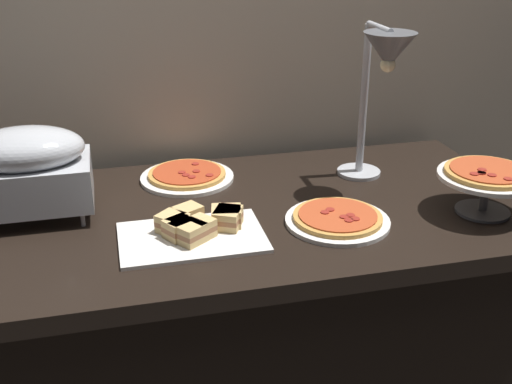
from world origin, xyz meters
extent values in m
cube|color=tan|center=(0.00, 0.50, 1.20)|extent=(4.40, 0.04, 2.40)
cube|color=black|center=(0.00, 0.00, 0.73)|extent=(1.90, 0.84, 0.05)
cube|color=black|center=(0.00, 0.00, 0.35)|extent=(1.75, 0.74, 0.71)
cylinder|color=#B7BABF|center=(-0.34, 0.00, 0.78)|extent=(0.01, 0.01, 0.04)
cylinder|color=#B7BABF|center=(-0.34, 0.18, 0.78)|extent=(0.01, 0.01, 0.04)
cube|color=#B7BABF|center=(-0.47, 0.09, 0.86)|extent=(0.33, 0.23, 0.12)
ellipsoid|color=#B7BABF|center=(-0.47, 0.09, 0.96)|extent=(0.32, 0.21, 0.12)
cylinder|color=#B7BABF|center=(0.53, 0.17, 0.77)|extent=(0.14, 0.14, 0.01)
cylinder|color=#B7BABF|center=(0.53, 0.17, 1.01)|extent=(0.02, 0.02, 0.47)
cylinder|color=#B7BABF|center=(0.53, 0.10, 1.24)|extent=(0.02, 0.15, 0.02)
cone|color=#595B60|center=(0.53, 0.03, 1.19)|extent=(0.15, 0.15, 0.10)
sphere|color=#F9EAB2|center=(0.53, 0.03, 1.15)|extent=(0.04, 0.04, 0.04)
cylinder|color=white|center=(0.34, -0.15, 0.77)|extent=(0.29, 0.29, 0.01)
cylinder|color=#C68E42|center=(0.34, -0.15, 0.78)|extent=(0.25, 0.25, 0.01)
cylinder|color=#B74723|center=(0.34, -0.15, 0.79)|extent=(0.22, 0.22, 0.00)
cylinder|color=maroon|center=(0.33, -0.12, 0.79)|extent=(0.02, 0.02, 0.00)
cylinder|color=maroon|center=(0.37, -0.17, 0.79)|extent=(0.02, 0.02, 0.00)
cylinder|color=maroon|center=(0.35, -0.17, 0.79)|extent=(0.02, 0.02, 0.00)
cylinder|color=maroon|center=(0.35, -0.20, 0.79)|extent=(0.02, 0.02, 0.00)
cylinder|color=maroon|center=(0.31, -0.13, 0.79)|extent=(0.02, 0.02, 0.00)
cylinder|color=maroon|center=(0.37, -0.19, 0.79)|extent=(0.02, 0.02, 0.00)
cylinder|color=white|center=(-0.02, 0.26, 0.77)|extent=(0.30, 0.30, 0.01)
cylinder|color=#C68E42|center=(-0.02, 0.26, 0.78)|extent=(0.25, 0.25, 0.01)
cylinder|color=#AD3D1E|center=(-0.02, 0.26, 0.79)|extent=(0.22, 0.22, 0.00)
cylinder|color=maroon|center=(-0.03, 0.23, 0.79)|extent=(0.02, 0.02, 0.00)
cylinder|color=maroon|center=(-0.01, 0.21, 0.79)|extent=(0.02, 0.02, 0.00)
cylinder|color=maroon|center=(0.05, 0.21, 0.79)|extent=(0.02, 0.02, 0.00)
cylinder|color=maroon|center=(0.02, 0.32, 0.79)|extent=(0.02, 0.02, 0.00)
cylinder|color=maroon|center=(-0.04, 0.25, 0.79)|extent=(0.02, 0.02, 0.00)
cylinder|color=maroon|center=(0.01, 0.25, 0.79)|extent=(0.02, 0.02, 0.00)
cylinder|color=#595B60|center=(0.77, -0.18, 0.81)|extent=(0.02, 0.02, 0.10)
cylinder|color=#595B60|center=(0.77, -0.18, 0.76)|extent=(0.15, 0.15, 0.01)
cylinder|color=white|center=(0.77, -0.18, 0.87)|extent=(0.28, 0.28, 0.01)
cylinder|color=#C68E42|center=(0.77, -0.18, 0.88)|extent=(0.24, 0.24, 0.01)
cylinder|color=#B74723|center=(0.77, -0.18, 0.89)|extent=(0.21, 0.21, 0.00)
cylinder|color=maroon|center=(0.73, -0.21, 0.89)|extent=(0.02, 0.02, 0.00)
cylinder|color=maroon|center=(0.73, -0.20, 0.89)|extent=(0.02, 0.02, 0.00)
cylinder|color=maroon|center=(0.77, -0.26, 0.89)|extent=(0.02, 0.02, 0.00)
cylinder|color=maroon|center=(0.75, -0.23, 0.89)|extent=(0.02, 0.02, 0.00)
cylinder|color=maroon|center=(0.70, -0.21, 0.89)|extent=(0.02, 0.02, 0.00)
cylinder|color=maroon|center=(0.74, -0.18, 0.89)|extent=(0.02, 0.02, 0.00)
cube|color=white|center=(-0.06, -0.15, 0.77)|extent=(0.38, 0.25, 0.01)
cube|color=tan|center=(-0.06, -0.07, 0.78)|extent=(0.09, 0.08, 0.02)
cube|color=#9E6642|center=(-0.06, -0.07, 0.80)|extent=(0.09, 0.08, 0.01)
cube|color=tan|center=(-0.06, -0.07, 0.81)|extent=(0.09, 0.08, 0.02)
cube|color=tan|center=(0.04, -0.11, 0.78)|extent=(0.09, 0.08, 0.02)
cube|color=#9E6642|center=(0.04, -0.11, 0.80)|extent=(0.09, 0.08, 0.01)
cube|color=tan|center=(0.04, -0.11, 0.81)|extent=(0.09, 0.08, 0.02)
cube|color=tan|center=(-0.10, -0.15, 0.78)|extent=(0.09, 0.09, 0.02)
cube|color=#9E6642|center=(-0.10, -0.15, 0.80)|extent=(0.09, 0.09, 0.01)
cube|color=tan|center=(-0.10, -0.15, 0.81)|extent=(0.09, 0.09, 0.02)
cube|color=tan|center=(-0.11, -0.11, 0.78)|extent=(0.10, 0.10, 0.02)
cube|color=#9E6642|center=(-0.11, -0.11, 0.80)|extent=(0.10, 0.10, 0.01)
cube|color=tan|center=(-0.11, -0.11, 0.81)|extent=(0.10, 0.10, 0.02)
cube|color=tan|center=(-0.04, -0.15, 0.78)|extent=(0.08, 0.08, 0.02)
cube|color=#9E6642|center=(-0.04, -0.15, 0.80)|extent=(0.08, 0.08, 0.01)
cube|color=tan|center=(-0.04, -0.15, 0.81)|extent=(0.08, 0.08, 0.02)
cube|color=tan|center=(0.04, -0.12, 0.78)|extent=(0.10, 0.10, 0.02)
cube|color=#9E6642|center=(0.04, -0.12, 0.80)|extent=(0.10, 0.10, 0.01)
cube|color=tan|center=(0.04, -0.12, 0.81)|extent=(0.10, 0.10, 0.02)
cube|color=tan|center=(-0.07, -0.17, 0.78)|extent=(0.10, 0.11, 0.02)
cube|color=#9E6642|center=(-0.07, -0.17, 0.80)|extent=(0.10, 0.11, 0.01)
cube|color=tan|center=(-0.07, -0.17, 0.81)|extent=(0.10, 0.11, 0.02)
camera|label=1|loc=(-0.25, -1.60, 1.54)|focal=44.21mm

